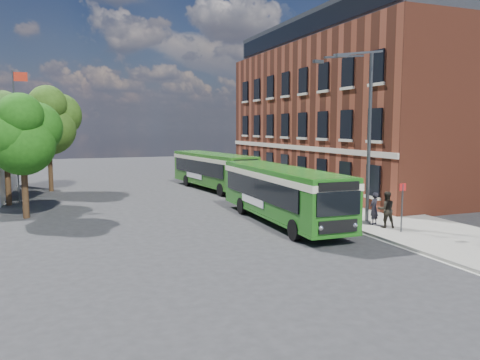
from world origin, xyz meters
name	(u,v)px	position (x,y,z in m)	size (l,w,h in m)	color
ground	(261,227)	(0.00, 0.00, 0.00)	(120.00, 120.00, 0.00)	#28282A
pavement	(304,197)	(7.00, 8.00, 0.07)	(6.00, 48.00, 0.15)	gray
kerb_line	(267,200)	(3.95, 8.00, 0.01)	(0.12, 48.00, 0.01)	beige
brick_office	(355,107)	(14.00, 12.00, 6.97)	(12.10, 26.00, 14.20)	brown
flagpole	(17,131)	(-12.45, 13.00, 4.94)	(0.95, 0.10, 9.00)	#3E4043
street_lamp	(363,136)	(4.84, -2.00, 4.79)	(2.96, 2.38, 9.00)	#3E4043
bus_stop_sign	(402,204)	(5.60, -4.20, 1.51)	(0.35, 0.08, 2.52)	#3E4043
bus_front	(281,189)	(1.46, 0.64, 1.83)	(2.83, 11.92, 3.02)	#1F6217
bus_rear	(213,168)	(2.18, 15.09, 1.83)	(3.99, 11.89, 3.02)	#276418
pedestrian_a	(374,208)	(5.42, -2.29, 1.00)	(0.62, 0.41, 1.71)	black
pedestrian_b	(386,210)	(5.55, -3.10, 1.08)	(0.90, 0.70, 1.85)	black
tree_left	(23,134)	(-11.66, 6.99, 4.82)	(4.21, 4.00, 7.11)	#3A2715
tree_mid	(6,128)	(-13.03, 12.33, 5.14)	(4.49, 4.26, 7.57)	#3A2715
tree_right	(49,120)	(-10.47, 18.70, 5.77)	(5.03, 4.79, 8.50)	#3A2715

